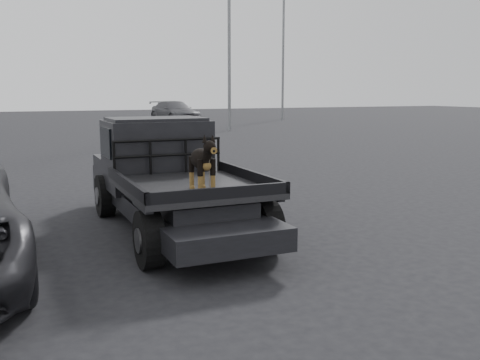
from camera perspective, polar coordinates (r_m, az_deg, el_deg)
name	(u,v)px	position (r m, az deg, el deg)	size (l,w,h in m)	color
ground	(259,262)	(7.21, 2.01, -8.75)	(120.00, 120.00, 0.00)	black
flatbed_ute	(173,203)	(8.75, -7.18, -2.44)	(2.00, 5.40, 0.92)	black
ute_cab	(156,143)	(9.53, -8.94, 3.95)	(1.72, 1.30, 0.88)	black
headache_rack	(168,157)	(8.82, -7.65, 2.48)	(1.80, 0.08, 0.55)	black
dog	(202,163)	(7.23, -4.09, 1.77)	(0.32, 0.60, 0.74)	black
distant_car_b	(175,112)	(39.73, -6.97, 7.24)	(2.18, 5.36, 1.55)	#4F4F54
floodlight_mid	(229,12)	(31.45, -1.17, 17.47)	(1.08, 0.28, 12.12)	slate
floodlight_far	(284,12)	(43.84, 4.68, 17.46)	(1.08, 0.28, 15.59)	slate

